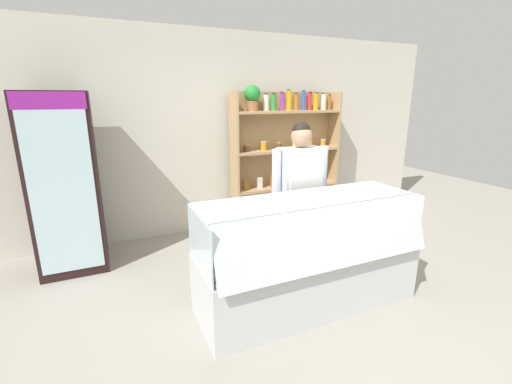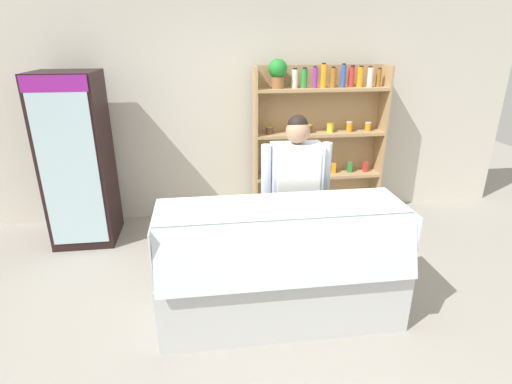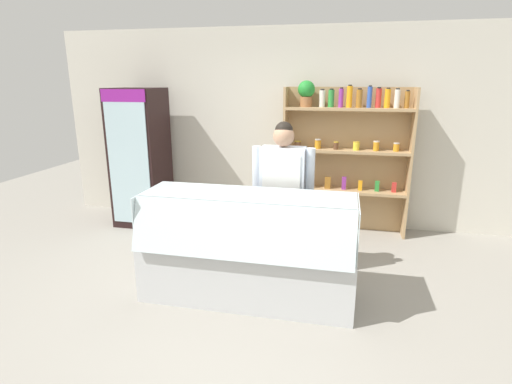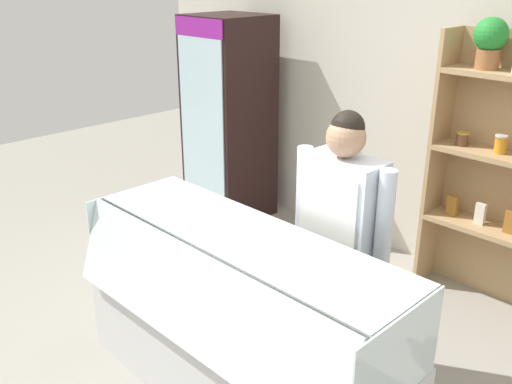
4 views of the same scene
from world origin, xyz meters
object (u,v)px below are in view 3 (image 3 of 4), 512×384
object	(u,v)px
drinks_fridge	(140,158)
deli_display_case	(247,265)
shelving_unit	(343,149)
shop_clerk	(283,187)

from	to	relation	value
drinks_fridge	deli_display_case	bearing A→B (deg)	-41.06
shelving_unit	deli_display_case	world-z (taller)	shelving_unit
drinks_fridge	shelving_unit	size ratio (longest dim) A/B	0.95
drinks_fridge	shelving_unit	bearing A→B (deg)	5.82
shelving_unit	shop_clerk	distance (m)	1.56
drinks_fridge	shop_clerk	xyz separation A→B (m)	(2.20, -1.15, 0.00)
deli_display_case	drinks_fridge	bearing A→B (deg)	138.94
drinks_fridge	deli_display_case	size ratio (longest dim) A/B	0.97
shelving_unit	deli_display_case	distance (m)	2.30
drinks_fridge	shelving_unit	distance (m)	2.80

